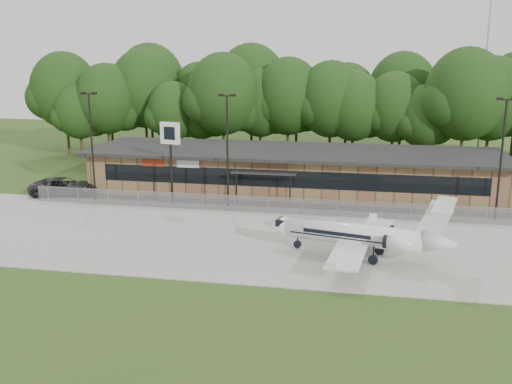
% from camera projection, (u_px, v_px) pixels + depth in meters
% --- Properties ---
extents(ground, '(160.00, 160.00, 0.00)m').
position_uv_depth(ground, '(244.00, 279.00, 35.29)').
color(ground, '#324F1C').
rests_on(ground, ground).
extents(apron, '(64.00, 18.00, 0.08)m').
position_uv_depth(apron, '(266.00, 239.00, 42.91)').
color(apron, '#9E9B93').
rests_on(apron, ground).
extents(parking_lot, '(50.00, 9.00, 0.06)m').
position_uv_depth(parking_lot, '(287.00, 201.00, 53.90)').
color(parking_lot, '#383835').
rests_on(parking_lot, ground).
extents(terminal, '(41.00, 11.65, 4.30)m').
position_uv_depth(terminal, '(293.00, 170.00, 57.63)').
color(terminal, olive).
rests_on(terminal, ground).
extents(fence, '(46.00, 0.04, 1.52)m').
position_uv_depth(fence, '(280.00, 206.00, 49.43)').
color(fence, gray).
rests_on(fence, ground).
extents(treeline, '(72.00, 12.00, 15.00)m').
position_uv_depth(treeline, '(311.00, 103.00, 73.63)').
color(treeline, '#143410').
rests_on(treeline, ground).
extents(radio_mast, '(0.20, 0.20, 25.00)m').
position_uv_depth(radio_mast, '(486.00, 63.00, 74.14)').
color(radio_mast, gray).
rests_on(radio_mast, ground).
extents(light_pole_left, '(1.55, 0.30, 10.23)m').
position_uv_depth(light_pole_left, '(91.00, 138.00, 52.95)').
color(light_pole_left, black).
rests_on(light_pole_left, ground).
extents(light_pole_mid, '(1.55, 0.30, 10.23)m').
position_uv_depth(light_pole_mid, '(227.00, 142.00, 50.56)').
color(light_pole_mid, black).
rests_on(light_pole_mid, ground).
extents(light_pole_right, '(1.55, 0.30, 10.23)m').
position_uv_depth(light_pole_right, '(502.00, 150.00, 46.33)').
color(light_pole_right, black).
rests_on(light_pole_right, ground).
extents(business_jet, '(13.31, 11.97, 4.50)m').
position_uv_depth(business_jet, '(360.00, 236.00, 38.52)').
color(business_jet, silver).
rests_on(business_jet, ground).
extents(suv, '(6.89, 4.36, 1.77)m').
position_uv_depth(suv, '(63.00, 187.00, 56.11)').
color(suv, '#323335').
rests_on(suv, ground).
extents(pole_sign, '(1.99, 0.71, 7.60)m').
position_uv_depth(pole_sign, '(170.00, 142.00, 51.87)').
color(pole_sign, black).
rests_on(pole_sign, ground).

